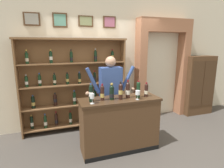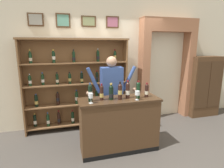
{
  "view_description": "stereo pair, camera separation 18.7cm",
  "coord_description": "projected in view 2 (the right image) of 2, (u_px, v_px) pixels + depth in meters",
  "views": [
    {
      "loc": [
        -1.26,
        -2.91,
        1.92
      ],
      "look_at": [
        -0.21,
        0.15,
        1.22
      ],
      "focal_mm": 29.55,
      "sensor_mm": 36.0,
      "label": 1
    },
    {
      "loc": [
        -1.08,
        -2.97,
        1.92
      ],
      "look_at": [
        -0.21,
        0.15,
        1.22
      ],
      "focal_mm": 29.55,
      "sensor_mm": 36.0,
      "label": 2
    }
  ],
  "objects": [
    {
      "name": "wine_glass_right",
      "position": [
        91.0,
        96.0,
        2.96
      ],
      "size": [
        0.07,
        0.07,
        0.17
      ],
      "color": "silver",
      "rests_on": "tasting_counter"
    },
    {
      "name": "tasting_bottle_grappa",
      "position": [
        138.0,
        90.0,
        3.25
      ],
      "size": [
        0.07,
        0.07,
        0.31
      ],
      "color": "black",
      "rests_on": "tasting_counter"
    },
    {
      "name": "side_cabinet",
      "position": [
        204.0,
        86.0,
        4.97
      ],
      "size": [
        0.84,
        0.38,
        1.61
      ],
      "color": "#4C331E",
      "rests_on": "ground"
    },
    {
      "name": "archway_doorway",
      "position": [
        165.0,
        63.0,
        4.77
      ],
      "size": [
        1.47,
        0.45,
        2.54
      ],
      "color": "#9E6647",
      "rests_on": "ground"
    },
    {
      "name": "shopkeeper",
      "position": [
        112.0,
        89.0,
        3.68
      ],
      "size": [
        1.04,
        0.22,
        1.69
      ],
      "color": "#2D3347",
      "rests_on": "ground"
    },
    {
      "name": "back_wall",
      "position": [
        107.0,
        53.0,
        4.44
      ],
      "size": [
        12.0,
        0.19,
        3.42
      ],
      "color": "beige",
      "rests_on": "ground"
    },
    {
      "name": "ground_plane",
      "position": [
        125.0,
        148.0,
        3.49
      ],
      "size": [
        14.0,
        14.0,
        0.02
      ],
      "primitive_type": "cube",
      "color": "#47423D"
    },
    {
      "name": "tasting_bottle_brunello",
      "position": [
        90.0,
        93.0,
        3.06
      ],
      "size": [
        0.07,
        0.07,
        0.32
      ],
      "color": "black",
      "rests_on": "tasting_counter"
    },
    {
      "name": "tasting_bottle_rosso",
      "position": [
        111.0,
        92.0,
        3.17
      ],
      "size": [
        0.08,
        0.08,
        0.29
      ],
      "color": "black",
      "rests_on": "tasting_counter"
    },
    {
      "name": "wine_glass_left",
      "position": [
        137.0,
        93.0,
        3.15
      ],
      "size": [
        0.08,
        0.08,
        0.16
      ],
      "color": "silver",
      "rests_on": "tasting_counter"
    },
    {
      "name": "tasting_bottle_super_tuscan",
      "position": [
        120.0,
        91.0,
        3.17
      ],
      "size": [
        0.07,
        0.07,
        0.32
      ],
      "color": "black",
      "rests_on": "tasting_counter"
    },
    {
      "name": "wine_shelf",
      "position": [
        77.0,
        83.0,
        4.14
      ],
      "size": [
        2.32,
        0.31,
        2.05
      ],
      "color": "brown",
      "rests_on": "ground"
    },
    {
      "name": "tasting_bottle_vin_santo",
      "position": [
        147.0,
        90.0,
        3.33
      ],
      "size": [
        0.07,
        0.07,
        0.26
      ],
      "color": "black",
      "rests_on": "tasting_counter"
    },
    {
      "name": "tasting_counter",
      "position": [
        119.0,
        124.0,
        3.35
      ],
      "size": [
        1.43,
        0.52,
        0.98
      ],
      "color": "#4C331E",
      "rests_on": "ground"
    },
    {
      "name": "tasting_bottle_prosecco",
      "position": [
        102.0,
        93.0,
        3.14
      ],
      "size": [
        0.07,
        0.07,
        0.29
      ],
      "color": "black",
      "rests_on": "tasting_counter"
    },
    {
      "name": "tasting_bottle_bianco",
      "position": [
        128.0,
        90.0,
        3.25
      ],
      "size": [
        0.07,
        0.07,
        0.32
      ],
      "color": "black",
      "rests_on": "tasting_counter"
    }
  ]
}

